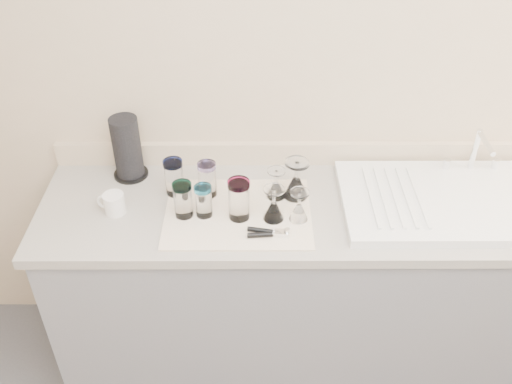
{
  "coord_description": "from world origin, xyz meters",
  "views": [
    {
      "loc": [
        -0.2,
        -0.53,
        2.27
      ],
      "look_at": [
        -0.19,
        1.15,
        1.0
      ],
      "focal_mm": 40.0,
      "sensor_mm": 36.0,
      "label": 1
    }
  ],
  "objects_px": {
    "tumbler_teal": "(174,177)",
    "goblet_front_left": "(274,209)",
    "can_opener": "(268,233)",
    "tumbler_blue": "(204,201)",
    "goblet_back_right": "(296,185)",
    "tumbler_cyan": "(207,179)",
    "tumbler_lavender": "(239,199)",
    "tumbler_magenta": "(183,199)",
    "goblet_back_left": "(276,188)",
    "goblet_front_right": "(299,210)",
    "goblet_extra": "(297,185)",
    "white_mug": "(114,203)",
    "paper_towel_roll": "(127,149)",
    "sink_unit": "(449,200)"
  },
  "relations": [
    {
      "from": "tumbler_teal",
      "to": "goblet_front_left",
      "type": "distance_m",
      "value": 0.42
    },
    {
      "from": "can_opener",
      "to": "tumbler_blue",
      "type": "bearing_deg",
      "value": 153.92
    },
    {
      "from": "goblet_back_right",
      "to": "goblet_front_left",
      "type": "bearing_deg",
      "value": -122.72
    },
    {
      "from": "tumbler_cyan",
      "to": "tumbler_lavender",
      "type": "bearing_deg",
      "value": -48.26
    },
    {
      "from": "tumbler_teal",
      "to": "tumbler_magenta",
      "type": "xyz_separation_m",
      "value": [
        0.05,
        -0.14,
        -0.0
      ]
    },
    {
      "from": "tumbler_blue",
      "to": "goblet_back_right",
      "type": "relative_size",
      "value": 0.8
    },
    {
      "from": "tumbler_magenta",
      "to": "goblet_back_left",
      "type": "xyz_separation_m",
      "value": [
        0.35,
        0.11,
        -0.03
      ]
    },
    {
      "from": "tumbler_magenta",
      "to": "can_opener",
      "type": "height_order",
      "value": "tumbler_magenta"
    },
    {
      "from": "tumbler_lavender",
      "to": "goblet_back_right",
      "type": "bearing_deg",
      "value": 30.65
    },
    {
      "from": "tumbler_magenta",
      "to": "goblet_front_right",
      "type": "height_order",
      "value": "tumbler_magenta"
    },
    {
      "from": "goblet_extra",
      "to": "goblet_back_left",
      "type": "bearing_deg",
      "value": -177.55
    },
    {
      "from": "tumbler_lavender",
      "to": "goblet_back_left",
      "type": "height_order",
      "value": "tumbler_lavender"
    },
    {
      "from": "tumbler_lavender",
      "to": "can_opener",
      "type": "distance_m",
      "value": 0.17
    },
    {
      "from": "goblet_front_left",
      "to": "can_opener",
      "type": "xyz_separation_m",
      "value": [
        -0.02,
        -0.09,
        -0.04
      ]
    },
    {
      "from": "tumbler_teal",
      "to": "white_mug",
      "type": "xyz_separation_m",
      "value": [
        -0.22,
        -0.11,
        -0.04
      ]
    },
    {
      "from": "tumbler_teal",
      "to": "paper_towel_roll",
      "type": "height_order",
      "value": "paper_towel_roll"
    },
    {
      "from": "tumbler_blue",
      "to": "white_mug",
      "type": "relative_size",
      "value": 1.09
    },
    {
      "from": "goblet_front_right",
      "to": "white_mug",
      "type": "relative_size",
      "value": 1.05
    },
    {
      "from": "tumbler_magenta",
      "to": "goblet_extra",
      "type": "bearing_deg",
      "value": 15.14
    },
    {
      "from": "sink_unit",
      "to": "paper_towel_roll",
      "type": "distance_m",
      "value": 1.28
    },
    {
      "from": "tumbler_cyan",
      "to": "goblet_front_left",
      "type": "bearing_deg",
      "value": -30.73
    },
    {
      "from": "goblet_front_left",
      "to": "tumbler_blue",
      "type": "bearing_deg",
      "value": 174.94
    },
    {
      "from": "goblet_front_left",
      "to": "white_mug",
      "type": "height_order",
      "value": "goblet_front_left"
    },
    {
      "from": "tumbler_magenta",
      "to": "goblet_back_left",
      "type": "relative_size",
      "value": 1.15
    },
    {
      "from": "goblet_extra",
      "to": "tumbler_cyan",
      "type": "bearing_deg",
      "value": 177.91
    },
    {
      "from": "tumbler_cyan",
      "to": "tumbler_lavender",
      "type": "relative_size",
      "value": 0.88
    },
    {
      "from": "goblet_back_left",
      "to": "goblet_front_left",
      "type": "height_order",
      "value": "goblet_front_left"
    },
    {
      "from": "goblet_front_right",
      "to": "sink_unit",
      "type": "bearing_deg",
      "value": 9.28
    },
    {
      "from": "tumbler_lavender",
      "to": "goblet_back_left",
      "type": "xyz_separation_m",
      "value": [
        0.14,
        0.12,
        -0.04
      ]
    },
    {
      "from": "tumbler_lavender",
      "to": "goblet_extra",
      "type": "height_order",
      "value": "tumbler_lavender"
    },
    {
      "from": "tumbler_magenta",
      "to": "paper_towel_roll",
      "type": "distance_m",
      "value": 0.37
    },
    {
      "from": "goblet_front_left",
      "to": "can_opener",
      "type": "distance_m",
      "value": 0.1
    },
    {
      "from": "tumbler_blue",
      "to": "goblet_front_left",
      "type": "xyz_separation_m",
      "value": [
        0.26,
        -0.02,
        -0.02
      ]
    },
    {
      "from": "tumbler_cyan",
      "to": "tumbler_magenta",
      "type": "xyz_separation_m",
      "value": [
        -0.08,
        -0.13,
        -0.0
      ]
    },
    {
      "from": "goblet_front_left",
      "to": "goblet_extra",
      "type": "relative_size",
      "value": 0.87
    },
    {
      "from": "tumbler_cyan",
      "to": "sink_unit",
      "type": "bearing_deg",
      "value": -3.45
    },
    {
      "from": "tumbler_teal",
      "to": "tumbler_blue",
      "type": "xyz_separation_m",
      "value": [
        0.12,
        -0.14,
        -0.01
      ]
    },
    {
      "from": "tumbler_cyan",
      "to": "goblet_back_left",
      "type": "bearing_deg",
      "value": -3.46
    },
    {
      "from": "tumbler_cyan",
      "to": "goblet_extra",
      "type": "xyz_separation_m",
      "value": [
        0.35,
        -0.01,
        -0.02
      ]
    },
    {
      "from": "goblet_front_right",
      "to": "goblet_back_right",
      "type": "bearing_deg",
      "value": 91.94
    },
    {
      "from": "tumbler_teal",
      "to": "tumbler_cyan",
      "type": "relative_size",
      "value": 1.04
    },
    {
      "from": "tumbler_blue",
      "to": "goblet_extra",
      "type": "height_order",
      "value": "goblet_extra"
    },
    {
      "from": "tumbler_blue",
      "to": "goblet_front_left",
      "type": "bearing_deg",
      "value": -5.06
    },
    {
      "from": "tumbler_lavender",
      "to": "can_opener",
      "type": "bearing_deg",
      "value": -44.08
    },
    {
      "from": "goblet_front_left",
      "to": "tumbler_lavender",
      "type": "bearing_deg",
      "value": 175.64
    },
    {
      "from": "tumbler_magenta",
      "to": "tumbler_lavender",
      "type": "bearing_deg",
      "value": -3.37
    },
    {
      "from": "sink_unit",
      "to": "white_mug",
      "type": "height_order",
      "value": "sink_unit"
    },
    {
      "from": "tumbler_lavender",
      "to": "tumbler_cyan",
      "type": "bearing_deg",
      "value": 131.74
    },
    {
      "from": "can_opener",
      "to": "tumbler_magenta",
      "type": "bearing_deg",
      "value": 159.77
    },
    {
      "from": "goblet_extra",
      "to": "white_mug",
      "type": "relative_size",
      "value": 1.32
    }
  ]
}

